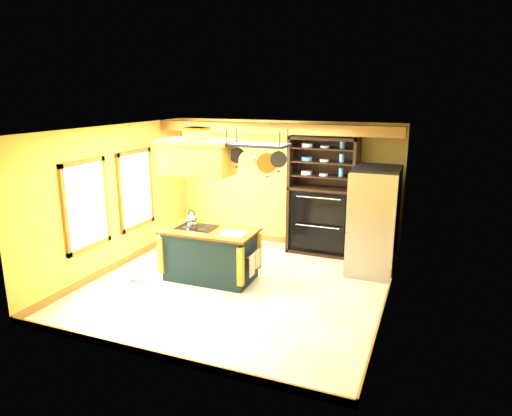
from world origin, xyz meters
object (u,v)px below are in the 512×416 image
Objects in this scene: kitchen_island at (210,254)px; pot_rack at (257,151)px; refrigerator at (373,223)px; hutch at (322,209)px; range_hood at (197,155)px.

pot_rack is (0.91, 0.00, 1.89)m from kitchen_island.
refrigerator is 1.34m from hutch.
kitchen_island is at bearing 0.23° from range_hood.
kitchen_island is 0.69× the size of hutch.
pot_rack is 0.44× the size of hutch.
range_hood is at bearing 179.46° from kitchen_island.
hutch reaches higher than kitchen_island.
hutch is at bearing 51.44° from range_hood.
pot_rack is (1.10, 0.00, 0.13)m from range_hood.
range_hood reaches higher than hutch.
range_hood is 0.67× the size of refrigerator.
hutch is (0.60, 2.14, -1.43)m from pot_rack.
kitchen_island is 2.66m from hutch.
refrigerator reaches higher than kitchen_island.
refrigerator is at bearing -32.79° from hutch.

